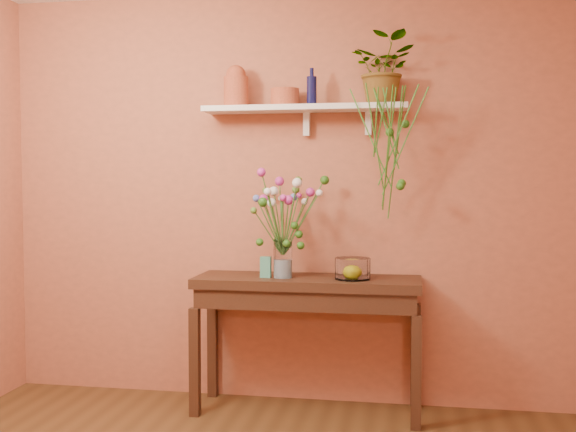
% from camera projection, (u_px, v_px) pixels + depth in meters
% --- Properties ---
extents(room, '(4.04, 4.04, 2.70)m').
position_uv_depth(room, '(216.00, 211.00, 2.54)').
color(room, '#503319').
rests_on(room, ground).
extents(sideboard, '(1.41, 0.45, 0.86)m').
position_uv_depth(sideboard, '(307.00, 297.00, 4.28)').
color(sideboard, '#3C2416').
rests_on(sideboard, ground).
extents(wall_shelf, '(1.30, 0.24, 0.19)m').
position_uv_depth(wall_shelf, '(306.00, 109.00, 4.35)').
color(wall_shelf, white).
rests_on(wall_shelf, room).
extents(terracotta_jug, '(0.21, 0.21, 0.27)m').
position_uv_depth(terracotta_jug, '(236.00, 87.00, 4.40)').
color(terracotta_jug, '#BF4831').
rests_on(terracotta_jug, wall_shelf).
extents(terracotta_pot, '(0.24, 0.24, 0.11)m').
position_uv_depth(terracotta_pot, '(285.00, 97.00, 4.37)').
color(terracotta_pot, '#BF4831').
rests_on(terracotta_pot, wall_shelf).
extents(blue_bottle, '(0.08, 0.08, 0.23)m').
position_uv_depth(blue_bottle, '(312.00, 90.00, 4.30)').
color(blue_bottle, '#0E0F39').
rests_on(blue_bottle, wall_shelf).
extents(spider_plant, '(0.45, 0.41, 0.43)m').
position_uv_depth(spider_plant, '(385.00, 70.00, 4.26)').
color(spider_plant, '#2B6119').
rests_on(spider_plant, wall_shelf).
extents(plant_fronds, '(0.48, 0.37, 0.80)m').
position_uv_depth(plant_fronds, '(394.00, 147.00, 4.12)').
color(plant_fronds, '#2B6119').
rests_on(plant_fronds, wall_shelf).
extents(glass_vase, '(0.12, 0.12, 0.24)m').
position_uv_depth(glass_vase, '(283.00, 261.00, 4.25)').
color(glass_vase, white).
rests_on(glass_vase, sideboard).
extents(bouquet, '(0.48, 0.52, 0.54)m').
position_uv_depth(bouquet, '(284.00, 203.00, 4.23)').
color(bouquet, '#386B28').
rests_on(bouquet, glass_vase).
extents(glass_bowl, '(0.22, 0.22, 0.13)m').
position_uv_depth(glass_bowl, '(353.00, 269.00, 4.19)').
color(glass_bowl, white).
rests_on(glass_bowl, sideboard).
extents(lemon, '(0.09, 0.09, 0.09)m').
position_uv_depth(lemon, '(352.00, 272.00, 4.17)').
color(lemon, yellow).
rests_on(lemon, glass_bowl).
extents(carton, '(0.06, 0.05, 0.13)m').
position_uv_depth(carton, '(266.00, 267.00, 4.27)').
color(carton, teal).
rests_on(carton, sideboard).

